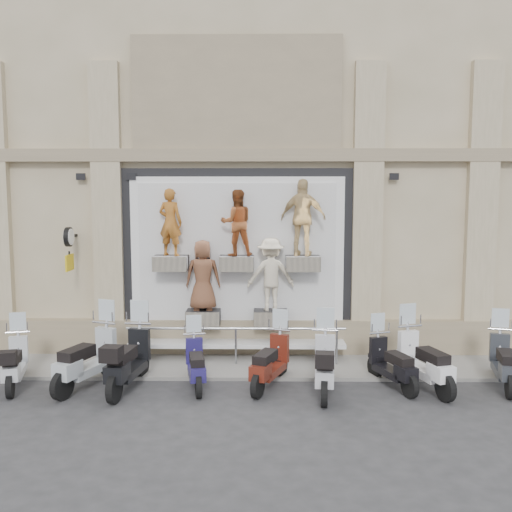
% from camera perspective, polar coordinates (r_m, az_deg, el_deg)
% --- Properties ---
extents(ground, '(90.00, 90.00, 0.00)m').
position_cam_1_polar(ground, '(11.42, -2.50, -14.02)').
color(ground, '#2D2D30').
rests_on(ground, ground).
extents(sidewalk, '(16.00, 2.20, 0.08)m').
position_cam_1_polar(sidewalk, '(13.39, -2.00, -10.73)').
color(sidewalk, gray).
rests_on(sidewalk, ground).
extents(building, '(14.00, 8.60, 12.00)m').
position_cam_1_polar(building, '(17.81, -1.32, 12.90)').
color(building, '#C5B18F').
rests_on(building, ground).
extents(shop_vitrine, '(5.60, 0.83, 4.30)m').
position_cam_1_polar(shop_vitrine, '(13.53, -1.38, -0.38)').
color(shop_vitrine, black).
rests_on(shop_vitrine, ground).
extents(guard_rail, '(5.06, 0.10, 0.93)m').
position_cam_1_polar(guard_rail, '(13.18, -2.02, -9.09)').
color(guard_rail, '#9EA0A5').
rests_on(guard_rail, ground).
extents(clock_sign_bracket, '(0.10, 0.80, 1.02)m').
position_cam_1_polar(clock_sign_bracket, '(13.95, -18.19, 1.22)').
color(clock_sign_bracket, black).
rests_on(clock_sign_bracket, ground).
extents(scooter_b, '(0.95, 1.85, 1.44)m').
position_cam_1_polar(scooter_b, '(12.77, -23.01, -8.91)').
color(scooter_b, '#BABDC1').
rests_on(scooter_b, ground).
extents(scooter_c, '(1.32, 2.18, 1.71)m').
position_cam_1_polar(scooter_c, '(12.23, -16.56, -8.69)').
color(scooter_c, '#A6AEB4').
rests_on(scooter_c, ground).
extents(scooter_d, '(0.89, 2.17, 1.71)m').
position_cam_1_polar(scooter_d, '(11.90, -12.65, -9.00)').
color(scooter_d, black).
rests_on(scooter_d, ground).
extents(scooter_e, '(0.81, 1.78, 1.39)m').
position_cam_1_polar(scooter_e, '(11.85, -6.03, -9.74)').
color(scooter_e, '#1E1753').
rests_on(scooter_e, ground).
extents(scooter_f, '(1.19, 1.93, 1.52)m').
position_cam_1_polar(scooter_f, '(11.77, 1.43, -9.51)').
color(scooter_f, '#55180E').
rests_on(scooter_f, ground).
extents(scooter_g, '(0.80, 2.03, 1.60)m').
position_cam_1_polar(scooter_g, '(11.50, 6.91, -9.71)').
color(scooter_g, '#B6B7BD').
rests_on(scooter_g, ground).
extents(scooter_h, '(1.08, 1.84, 1.43)m').
position_cam_1_polar(scooter_h, '(12.09, 13.45, -9.45)').
color(scooter_h, black).
rests_on(scooter_h, ground).
extents(scooter_i, '(1.16, 2.11, 1.64)m').
position_cam_1_polar(scooter_i, '(12.14, 16.49, -8.97)').
color(scooter_i, white).
rests_on(scooter_i, ground).
extents(scooter_j, '(0.95, 1.95, 1.52)m').
position_cam_1_polar(scooter_j, '(12.82, 23.60, -8.71)').
color(scooter_j, '#292D33').
rests_on(scooter_j, ground).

